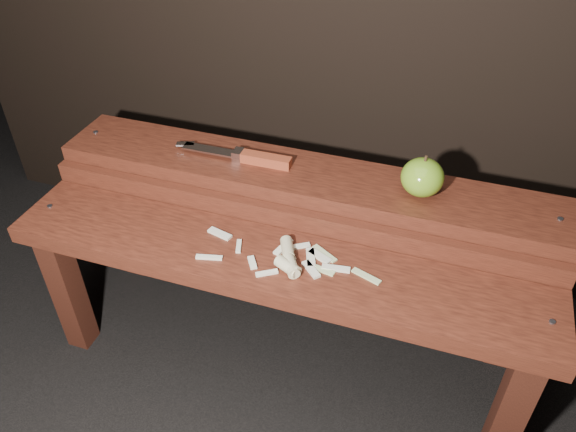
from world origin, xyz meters
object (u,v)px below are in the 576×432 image
(bench_front_tier, at_px, (270,283))
(bench_rear_tier, at_px, (302,202))
(knife, at_px, (251,157))
(apple, at_px, (422,177))

(bench_front_tier, relative_size, bench_rear_tier, 1.00)
(bench_front_tier, xyz_separation_m, knife, (-0.13, 0.23, 0.16))
(apple, bearing_deg, bench_front_tier, -139.40)
(knife, bearing_deg, bench_rear_tier, -2.20)
(bench_rear_tier, xyz_separation_m, knife, (-0.13, 0.00, 0.10))
(bench_rear_tier, relative_size, apple, 12.44)
(apple, xyz_separation_m, knife, (-0.40, 0.00, -0.03))
(bench_front_tier, bearing_deg, bench_rear_tier, 90.00)
(bench_front_tier, height_order, bench_rear_tier, bench_rear_tier)
(bench_rear_tier, height_order, knife, knife)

